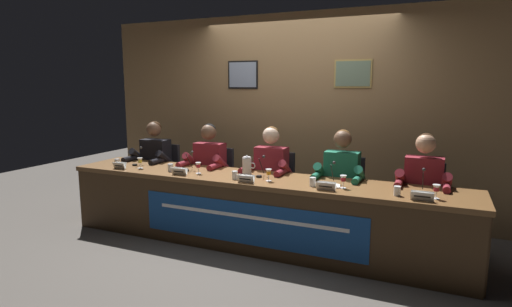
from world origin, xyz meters
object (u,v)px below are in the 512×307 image
at_px(panelist_far_left, 152,162).
at_px(nameplate_far_right, 422,196).
at_px(panelist_center, 269,172).
at_px(microphone_center, 261,170).
at_px(panelist_left, 207,167).
at_px(microphone_left, 188,164).
at_px(water_pitcher_central, 247,166).
at_px(microphone_right, 332,177).
at_px(nameplate_far_left, 120,165).
at_px(juice_glass_right, 343,179).
at_px(microphone_far_right, 423,185).
at_px(juice_glass_left, 198,166).
at_px(panelist_far_right, 423,186).
at_px(juice_glass_far_right, 436,189).
at_px(nameplate_right, 326,186).
at_px(juice_glass_far_left, 140,161).
at_px(document_stack_right, 329,186).
at_px(chair_far_right, 422,208).
at_px(chair_far_left, 162,179).
at_px(water_cup_far_left, 117,163).
at_px(nameplate_center, 246,179).
at_px(nameplate_left, 180,171).
at_px(panelist_right, 340,179).
at_px(water_cup_far_right, 397,191).
at_px(chair_left, 215,185).
at_px(conference_table, 252,200).
at_px(chair_center, 275,192).
at_px(microphone_far_left, 137,159).
at_px(juice_glass_center, 269,173).
at_px(water_cup_center, 235,176).
at_px(water_cup_right, 313,182).
at_px(water_cup_left, 170,168).
at_px(chair_right, 343,200).

distance_m(panelist_far_left, nameplate_far_right, 3.33).
xyz_separation_m(panelist_center, microphone_center, (0.04, -0.32, 0.09)).
distance_m(panelist_left, microphone_left, 0.38).
bearing_deg(water_pitcher_central, microphone_right, -4.85).
distance_m(nameplate_far_left, juice_glass_right, 2.56).
distance_m(nameplate_far_left, microphone_far_right, 3.26).
bearing_deg(nameplate_far_right, juice_glass_left, 175.94).
xyz_separation_m(panelist_far_right, juice_glass_far_right, (0.12, -0.51, 0.11)).
height_order(panelist_left, nameplate_right, panelist_left).
distance_m(panelist_far_left, microphone_center, 1.70).
height_order(nameplate_far_left, juice_glass_far_left, juice_glass_far_left).
height_order(juice_glass_far_right, document_stack_right, juice_glass_far_right).
bearing_deg(chair_far_right, chair_far_left, 180.00).
xyz_separation_m(panelist_far_left, panelist_left, (0.81, 0.00, 0.00)).
distance_m(water_cup_far_left, nameplate_center, 1.79).
distance_m(nameplate_left, juice_glass_left, 0.21).
height_order(panelist_right, juice_glass_far_right, panelist_right).
height_order(water_cup_far_left, document_stack_right, water_cup_far_left).
xyz_separation_m(microphone_left, nameplate_far_right, (2.48, -0.25, -0.03)).
distance_m(panelist_far_left, panelist_far_right, 3.25).
relative_size(juice_glass_right, water_pitcher_central, 0.59).
xyz_separation_m(microphone_center, water_cup_far_right, (1.40, -0.21, -0.04)).
relative_size(juice_glass_far_left, panelist_left, 0.10).
relative_size(panelist_center, nameplate_right, 6.98).
xyz_separation_m(microphone_right, microphone_far_right, (0.83, -0.01, 0.00)).
relative_size(chair_left, panelist_right, 0.73).
distance_m(conference_table, chair_center, 0.67).
relative_size(chair_left, nameplate_center, 5.21).
bearing_deg(nameplate_far_right, microphone_right, 162.10).
distance_m(microphone_center, panelist_right, 0.84).
bearing_deg(water_pitcher_central, microphone_far_left, -176.96).
height_order(panelist_center, nameplate_center, panelist_center).
relative_size(juice_glass_center, panelist_right, 0.10).
height_order(juice_glass_left, water_cup_center, juice_glass_left).
relative_size(panelist_left, juice_glass_left, 9.96).
bearing_deg(microphone_left, conference_table, -6.67).
distance_m(nameplate_far_left, water_cup_far_left, 0.20).
bearing_deg(water_cup_right, nameplate_right, -33.52).
bearing_deg(water_pitcher_central, panelist_right, 15.60).
bearing_deg(panelist_right, water_cup_left, -164.90).
height_order(panelist_left, water_cup_far_right, panelist_left).
distance_m(panelist_center, document_stack_right, 0.92).
bearing_deg(chair_right, nameplate_right, -89.49).
bearing_deg(chair_left, chair_far_right, 0.00).
xyz_separation_m(microphone_far_left, chair_left, (0.77, 0.54, -0.37)).
height_order(panelist_right, microphone_right, panelist_right).
bearing_deg(microphone_far_right, nameplate_far_left, -175.57).
relative_size(microphone_center, nameplate_far_right, 1.17).
relative_size(nameplate_far_left, water_pitcher_central, 0.77).
distance_m(conference_table, panelist_left, 0.96).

